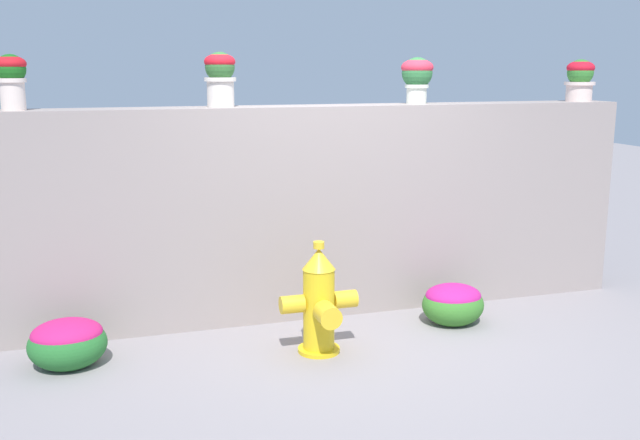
% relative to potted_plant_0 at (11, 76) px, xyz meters
% --- Properties ---
extents(ground_plane, '(24.00, 24.00, 0.00)m').
position_rel_potted_plant_0_xyz_m(ground_plane, '(2.35, -0.90, -2.00)').
color(ground_plane, gray).
extents(stone_wall, '(5.41, 0.40, 1.75)m').
position_rel_potted_plant_0_xyz_m(stone_wall, '(2.35, 0.03, -1.12)').
color(stone_wall, gray).
rests_on(stone_wall, ground).
extents(potted_plant_0, '(0.22, 0.22, 0.40)m').
position_rel_potted_plant_0_xyz_m(potted_plant_0, '(0.00, 0.00, 0.00)').
color(potted_plant_0, silver).
rests_on(potted_plant_0, stone_wall).
extents(potted_plant_1, '(0.25, 0.25, 0.42)m').
position_rel_potted_plant_0_xyz_m(potted_plant_1, '(1.50, 0.03, 0.00)').
color(potted_plant_1, beige).
rests_on(potted_plant_1, stone_wall).
extents(potted_plant_2, '(0.27, 0.27, 0.39)m').
position_rel_potted_plant_0_xyz_m(potted_plant_2, '(3.19, 0.07, -0.00)').
color(potted_plant_2, silver).
rests_on(potted_plant_2, stone_wall).
extents(potted_plant_3, '(0.27, 0.27, 0.38)m').
position_rel_potted_plant_0_xyz_m(potted_plant_3, '(4.79, 0.03, -0.03)').
color(potted_plant_3, beige).
rests_on(potted_plant_3, stone_wall).
extents(fire_hydrant, '(0.57, 0.46, 0.84)m').
position_rel_potted_plant_0_xyz_m(fire_hydrant, '(2.03, -0.88, -1.62)').
color(fire_hydrant, yellow).
rests_on(fire_hydrant, ground).
extents(flower_bush_left, '(0.51, 0.46, 0.34)m').
position_rel_potted_plant_0_xyz_m(flower_bush_left, '(3.26, -0.60, -1.82)').
color(flower_bush_left, '#397C2B').
rests_on(flower_bush_left, ground).
extents(flower_bush_right, '(0.54, 0.49, 0.35)m').
position_rel_potted_plant_0_xyz_m(flower_bush_right, '(0.27, -0.59, -1.82)').
color(flower_bush_right, '#266D2D').
rests_on(flower_bush_right, ground).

